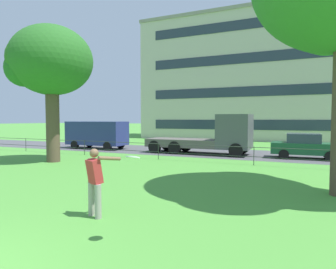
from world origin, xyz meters
name	(u,v)px	position (x,y,z in m)	size (l,w,h in m)	color
street_strip	(223,153)	(0.00, 18.79, 0.00)	(80.00, 6.26, 0.01)	#4C4C51
park_fence	(203,150)	(0.00, 13.94, 0.68)	(39.22, 0.04, 1.00)	#333833
tree_large_lawn	(49,62)	(-7.87, 10.45, 5.62)	(4.56, 4.56, 7.66)	brown
person_thrower	(95,180)	(0.43, 3.81, 0.92)	(0.71, 0.73, 1.70)	gray
frisbee	(133,157)	(2.14, 2.78, 1.70)	(0.28, 0.28, 0.08)	white
panel_van_left	(97,133)	(-10.30, 17.76, 1.27)	(5.02, 2.15, 2.24)	navy
flatbed_truck_far_right	(213,137)	(-0.48, 17.83, 1.22)	(7.32, 2.46, 2.75)	#4C4C51
car_dark_green_far_left	(305,146)	(5.30, 17.92, 0.78)	(4.04, 1.89, 1.54)	#194C2D
apartment_building_background	(255,79)	(-0.33, 36.65, 7.48)	(27.10, 11.09, 14.95)	beige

